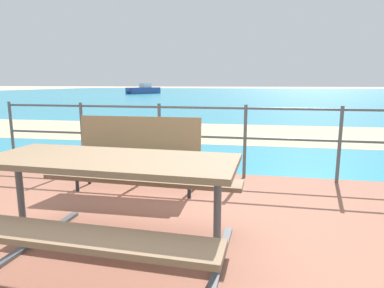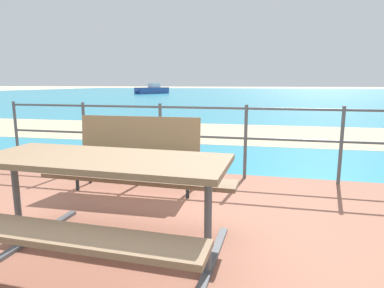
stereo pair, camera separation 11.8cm
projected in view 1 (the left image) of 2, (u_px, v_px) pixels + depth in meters
name	position (u px, v px, depth m)	size (l,w,h in m)	color
ground_plane	(140.00, 280.00, 2.25)	(240.00, 240.00, 0.00)	beige
patio_paving	(140.00, 276.00, 2.24)	(6.40, 5.20, 0.06)	#935B47
sea_water	(253.00, 94.00, 40.81)	(90.00, 90.00, 0.01)	teal
beach_strip	(229.00, 133.00, 8.87)	(54.00, 3.68, 0.01)	tan
picnic_table	(111.00, 183.00, 2.28)	(1.77, 1.42, 0.76)	#7A6047
park_bench	(137.00, 146.00, 3.92)	(1.51, 0.44, 0.87)	#8C704C
railing_fence	(201.00, 131.00, 4.48)	(5.94, 0.04, 0.99)	#4C5156
boat_near	(143.00, 90.00, 41.19)	(3.43, 4.92, 1.29)	#2D478C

